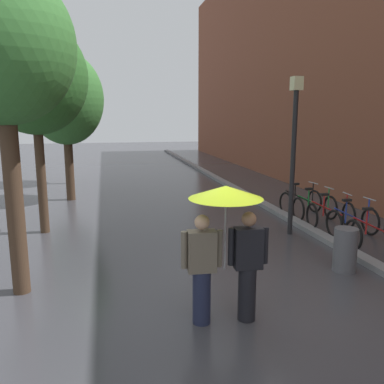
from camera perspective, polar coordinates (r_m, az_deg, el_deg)
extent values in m
plane|color=#38383D|center=(6.45, 6.51, -16.41)|extent=(80.00, 80.00, 0.00)
cube|color=slate|center=(16.49, 5.83, 0.74)|extent=(0.30, 36.00, 0.12)
cylinder|color=#473323|center=(7.09, -24.12, -1.47)|extent=(0.28, 0.28, 3.10)
ellipsoid|color=#387533|center=(7.03, -25.75, 18.49)|extent=(2.23, 2.23, 2.42)
cylinder|color=#473323|center=(10.67, -20.82, 1.91)|extent=(0.23, 0.23, 2.83)
ellipsoid|color=#2D6628|center=(10.60, -21.74, 15.11)|extent=(2.53, 2.53, 2.76)
cylinder|color=#473323|center=(14.65, -17.19, 3.44)|extent=(0.30, 0.30, 2.35)
ellipsoid|color=#387533|center=(14.55, -17.72, 12.66)|extent=(2.58, 2.58, 3.14)
cylinder|color=#473323|center=(18.27, -17.43, 4.81)|extent=(0.23, 0.23, 2.34)
ellipsoid|color=#2D6628|center=(18.19, -17.84, 11.80)|extent=(2.33, 2.33, 2.82)
torus|color=black|center=(9.56, 22.13, -5.72)|extent=(0.09, 0.70, 0.70)
cylinder|color=red|center=(9.73, 24.25, -4.38)|extent=(0.88, 0.07, 0.43)
cylinder|color=red|center=(9.65, 23.78, -4.00)|extent=(0.04, 0.04, 0.55)
cube|color=black|center=(9.58, 23.92, -2.23)|extent=(0.22, 0.11, 0.06)
torus|color=black|center=(10.92, 24.23, -3.87)|extent=(0.07, 0.70, 0.70)
torus|color=black|center=(10.34, 19.73, -4.33)|extent=(0.07, 0.70, 0.70)
cylinder|color=#233DA8|center=(10.52, 21.67, -3.09)|extent=(0.88, 0.05, 0.43)
cylinder|color=#233DA8|center=(10.44, 21.24, -2.73)|extent=(0.04, 0.04, 0.55)
cube|color=black|center=(10.38, 21.35, -1.09)|extent=(0.22, 0.10, 0.06)
cylinder|color=#233DA8|center=(10.81, 24.01, -2.41)|extent=(0.04, 0.04, 0.58)
cylinder|color=#9E9EA3|center=(10.75, 24.13, -0.91)|extent=(0.04, 0.46, 0.03)
torus|color=black|center=(11.37, 21.57, -3.10)|extent=(0.13, 0.70, 0.70)
torus|color=black|center=(10.93, 16.85, -3.35)|extent=(0.13, 0.70, 0.70)
cylinder|color=red|center=(11.05, 18.85, -2.25)|extent=(0.88, 0.12, 0.43)
cylinder|color=red|center=(10.99, 18.39, -1.89)|extent=(0.04, 0.04, 0.55)
cube|color=black|center=(10.93, 18.49, -0.33)|extent=(0.23, 0.12, 0.06)
cylinder|color=red|center=(11.27, 21.31, -1.69)|extent=(0.04, 0.04, 0.58)
cylinder|color=#9E9EA3|center=(11.22, 21.41, -0.25)|extent=(0.07, 0.46, 0.03)
torus|color=black|center=(12.11, 19.26, -2.13)|extent=(0.07, 0.70, 0.70)
torus|color=black|center=(11.60, 14.99, -2.44)|extent=(0.07, 0.70, 0.70)
cylinder|color=#1E7A38|center=(11.75, 16.80, -1.37)|extent=(0.88, 0.05, 0.43)
cylinder|color=#1E7A38|center=(11.69, 16.38, -1.04)|extent=(0.04, 0.04, 0.55)
cube|color=black|center=(11.63, 16.46, 0.44)|extent=(0.22, 0.10, 0.06)
cylinder|color=#1E7A38|center=(12.01, 19.01, -0.81)|extent=(0.04, 0.04, 0.58)
cylinder|color=#9E9EA3|center=(11.95, 19.10, 0.56)|extent=(0.03, 0.46, 0.03)
torus|color=black|center=(12.86, 17.18, -1.27)|extent=(0.14, 0.70, 0.70)
torus|color=black|center=(12.29, 13.33, -1.62)|extent=(0.14, 0.70, 0.70)
cylinder|color=black|center=(12.47, 14.96, -0.58)|extent=(0.88, 0.13, 0.43)
cylinder|color=black|center=(12.40, 14.58, -0.27)|extent=(0.04, 0.04, 0.55)
cube|color=black|center=(12.35, 14.65, 1.12)|extent=(0.23, 0.12, 0.06)
cylinder|color=black|center=(12.75, 16.96, -0.03)|extent=(0.04, 0.04, 0.58)
cylinder|color=#9E9EA3|center=(12.70, 17.03, 1.26)|extent=(0.08, 0.46, 0.03)
cylinder|color=#1E233D|center=(5.89, 1.39, -14.84)|extent=(0.26, 0.26, 0.79)
cube|color=#665B4C|center=(5.62, 1.42, -8.49)|extent=(0.42, 0.25, 0.59)
sphere|color=tan|center=(5.50, 1.44, -4.35)|extent=(0.21, 0.21, 0.21)
cylinder|color=#665B4C|center=(5.58, -1.13, -8.33)|extent=(0.09, 0.09, 0.53)
cylinder|color=#665B4C|center=(5.66, 3.95, -8.07)|extent=(0.09, 0.09, 0.53)
cylinder|color=black|center=(6.03, 7.89, -14.27)|extent=(0.26, 0.26, 0.80)
cube|color=black|center=(5.76, 8.07, -7.96)|extent=(0.42, 0.25, 0.60)
sphere|color=#9E7051|center=(5.64, 8.18, -3.87)|extent=(0.21, 0.21, 0.21)
cylinder|color=black|center=(5.69, 5.64, -7.83)|extent=(0.09, 0.09, 0.54)
cylinder|color=black|center=(5.83, 10.46, -7.51)|extent=(0.09, 0.09, 0.54)
cylinder|color=#9E9EA3|center=(5.63, 4.78, -5.95)|extent=(0.02, 0.02, 1.05)
cone|color=#BCE019|center=(5.49, 4.88, -0.02)|extent=(1.04, 1.04, 0.18)
cylinder|color=black|center=(10.09, 14.27, 3.84)|extent=(0.12, 0.12, 3.54)
cube|color=beige|center=(10.05, 14.80, 14.84)|extent=(0.24, 0.24, 0.32)
cylinder|color=#4C4C51|center=(8.23, 21.14, -7.74)|extent=(0.44, 0.44, 0.85)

